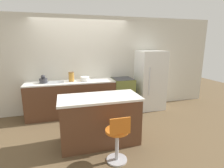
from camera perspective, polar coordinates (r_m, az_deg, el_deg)
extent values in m
plane|color=brown|center=(4.63, -8.27, -10.93)|extent=(14.00, 14.00, 0.00)
cube|color=beige|center=(4.90, -9.73, 6.18)|extent=(8.00, 0.06, 2.60)
cube|color=brown|center=(4.74, -13.00, -4.81)|extent=(2.25, 0.59, 0.89)
cube|color=white|center=(4.62, -13.28, 0.61)|extent=(2.25, 0.59, 0.03)
cube|color=#9EA3A8|center=(4.63, -18.17, 0.55)|extent=(0.44, 0.32, 0.01)
cube|color=brown|center=(3.40, -3.97, -11.88)|extent=(1.44, 0.67, 0.88)
cube|color=white|center=(3.23, -4.10, -4.49)|extent=(1.50, 0.71, 0.04)
cube|color=olive|center=(4.99, 3.49, -3.43)|extent=(0.56, 0.59, 0.92)
cube|color=black|center=(4.76, 4.64, -6.00)|extent=(0.39, 0.01, 0.32)
cube|color=#333338|center=(4.87, 3.56, 1.79)|extent=(0.54, 0.56, 0.01)
cube|color=silver|center=(5.18, 12.33, 1.24)|extent=(0.74, 0.67, 1.68)
cube|color=silver|center=(4.78, 12.10, 0.79)|extent=(0.02, 0.02, 0.75)
cylinder|color=#B7B7BC|center=(3.12, 1.58, -23.42)|extent=(0.34, 0.34, 0.02)
cylinder|color=#B7B7BC|center=(2.99, 1.61, -19.65)|extent=(0.06, 0.06, 0.51)
cylinder|color=orange|center=(2.85, 1.64, -14.96)|extent=(0.37, 0.37, 0.04)
cube|color=orange|center=(2.64, 2.71, -13.63)|extent=(0.32, 0.02, 0.26)
cylinder|color=#333338|center=(4.64, -21.50, 1.09)|extent=(0.19, 0.19, 0.11)
sphere|color=#333338|center=(4.62, -21.59, 2.18)|extent=(0.11, 0.11, 0.11)
cylinder|color=white|center=(4.64, -8.88, 1.77)|extent=(0.23, 0.23, 0.10)
cylinder|color=#B77F33|center=(4.60, -13.15, 2.25)|extent=(0.14, 0.14, 0.22)
cylinder|color=brown|center=(4.58, -13.22, 3.70)|extent=(0.14, 0.14, 0.02)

